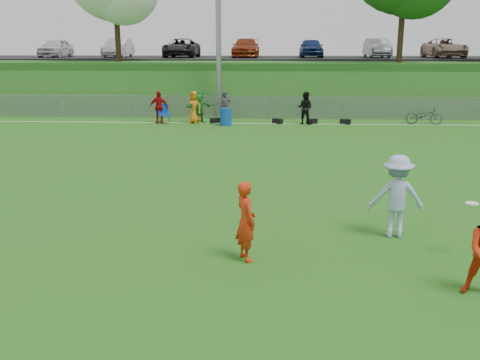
# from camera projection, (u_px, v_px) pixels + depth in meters

# --- Properties ---
(ground) EXTENTS (120.00, 120.00, 0.00)m
(ground) POSITION_uv_depth(u_px,v_px,m) (265.00, 249.00, 11.05)
(ground) COLOR #1D5712
(ground) RESTS_ON ground
(sideline_far) EXTENTS (60.00, 0.10, 0.01)m
(sideline_far) POSITION_uv_depth(u_px,v_px,m) (270.00, 124.00, 28.46)
(sideline_far) COLOR white
(sideline_far) RESTS_ON ground
(fence) EXTENTS (58.00, 0.06, 1.30)m
(fence) POSITION_uv_depth(u_px,v_px,m) (270.00, 107.00, 30.24)
(fence) COLOR gray
(fence) RESTS_ON ground
(berm) EXTENTS (120.00, 18.00, 3.00)m
(berm) POSITION_uv_depth(u_px,v_px,m) (271.00, 79.00, 40.66)
(berm) COLOR #225919
(berm) RESTS_ON ground
(parking_lot) EXTENTS (120.00, 12.00, 0.10)m
(parking_lot) POSITION_uv_depth(u_px,v_px,m) (272.00, 58.00, 42.21)
(parking_lot) COLOR black
(parking_lot) RESTS_ON berm
(car_row) EXTENTS (32.04, 5.18, 1.44)m
(car_row) POSITION_uv_depth(u_px,v_px,m) (257.00, 48.00, 41.12)
(car_row) COLOR silver
(car_row) RESTS_ON parking_lot
(spectator_row) EXTENTS (8.80, 1.11, 1.69)m
(spectator_row) POSITION_uv_depth(u_px,v_px,m) (217.00, 107.00, 28.42)
(spectator_row) COLOR #A20B0C
(spectator_row) RESTS_ON ground
(gear_bags) EXTENTS (7.54, 0.58, 0.26)m
(gear_bags) POSITION_uv_depth(u_px,v_px,m) (287.00, 121.00, 28.47)
(gear_bags) COLOR black
(gear_bags) RESTS_ON ground
(player_red_left) EXTENTS (0.60, 0.69, 1.59)m
(player_red_left) POSITION_uv_depth(u_px,v_px,m) (246.00, 221.00, 10.35)
(player_red_left) COLOR red
(player_red_left) RESTS_ON ground
(player_blue) EXTENTS (1.22, 0.75, 1.83)m
(player_blue) POSITION_uv_depth(u_px,v_px,m) (397.00, 196.00, 11.60)
(player_blue) COLOR #93ADCC
(player_blue) RESTS_ON ground
(frisbee) EXTENTS (0.25, 0.25, 0.02)m
(frisbee) POSITION_uv_depth(u_px,v_px,m) (472.00, 203.00, 10.43)
(frisbee) COLOR white
(frisbee) RESTS_ON ground
(recycling_bin) EXTENTS (0.68, 0.68, 0.90)m
(recycling_bin) POSITION_uv_depth(u_px,v_px,m) (226.00, 117.00, 27.71)
(recycling_bin) COLOR #0E449C
(recycling_bin) RESTS_ON ground
(camp_chair) EXTENTS (0.73, 0.74, 1.02)m
(camp_chair) POSITION_uv_depth(u_px,v_px,m) (164.00, 118.00, 28.51)
(camp_chair) COLOR #0E389F
(camp_chair) RESTS_ON ground
(bicycle) EXTENTS (1.92, 1.06, 0.96)m
(bicycle) POSITION_uv_depth(u_px,v_px,m) (424.00, 115.00, 28.06)
(bicycle) COLOR #323235
(bicycle) RESTS_ON ground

